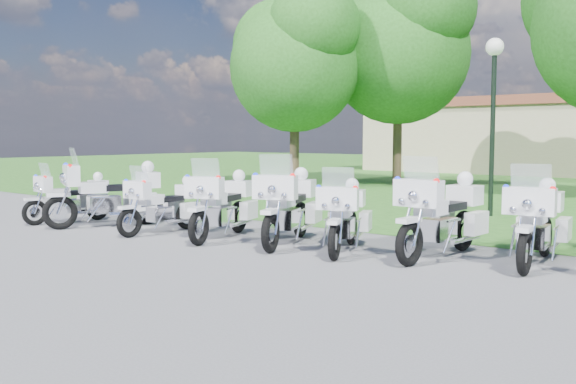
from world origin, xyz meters
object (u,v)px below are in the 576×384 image
Objects in this scene: motorcycle_3 at (223,204)px; motorcycle_5 at (345,215)px; motorcycle_1 at (112,193)px; motorcycle_2 at (164,204)px; motorcycle_0 at (72,197)px; motorcycle_4 at (289,206)px; motorcycle_7 at (538,222)px; lamp_post at (494,83)px; motorcycle_6 at (443,214)px.

motorcycle_3 reaches higher than motorcycle_5.
motorcycle_1 is 1.16× the size of motorcycle_2.
motorcycle_2 reaches higher than motorcycle_0.
motorcycle_4 is at bearing -168.38° from motorcycle_2.
motorcycle_2 is 7.35m from motorcycle_7.
motorcycle_1 is 9.60m from lamp_post.
motorcycle_3 is 4.37m from motorcycle_6.
motorcycle_4 is 1.27m from motorcycle_5.
lamp_post is at bearing -130.82° from motorcycle_3.
motorcycle_5 is (4.16, 0.63, 0.04)m from motorcycle_2.
motorcycle_3 is at bearing -169.07° from motorcycle_2.
motorcycle_6 is (4.28, 0.91, 0.04)m from motorcycle_3.
motorcycle_3 is 1.10× the size of motorcycle_5.
motorcycle_4 is 0.95× the size of motorcycle_6.
motorcycle_7 is at bearing -162.71° from motorcycle_6.
motorcycle_2 is 0.48× the size of lamp_post.
motorcycle_5 is at bearing 168.48° from motorcycle_3.
motorcycle_1 is (1.34, 0.16, 0.15)m from motorcycle_0.
motorcycle_5 is at bearing 21.82° from motorcycle_6.
motorcycle_2 is 0.84× the size of motorcycle_6.
motorcycle_0 is 0.99× the size of motorcycle_5.
motorcycle_5 is 0.88× the size of motorcycle_7.
motorcycle_6 is (1.58, 0.58, 0.08)m from motorcycle_5.
motorcycle_5 is 0.83× the size of motorcycle_6.
motorcycle_3 is (3.06, 0.46, -0.07)m from motorcycle_1.
motorcycle_4 is at bearing -145.50° from motorcycle_1.
motorcycle_0 is 4.44m from motorcycle_3.
motorcycle_6 is (7.33, 1.38, -0.03)m from motorcycle_1.
motorcycle_0 is 8.81m from motorcycle_6.
lamp_post reaches higher than motorcycle_0.
motorcycle_6 reaches higher than motorcycle_2.
motorcycle_7 is at bearing -61.29° from lamp_post.
lamp_post is at bearing -123.47° from motorcycle_4.
motorcycle_5 is (5.76, 0.80, -0.11)m from motorcycle_1.
motorcycle_4 is 7.04m from lamp_post.
motorcycle_7 is at bearing -160.46° from motorcycle_0.
motorcycle_2 is 1.49m from motorcycle_3.
motorcycle_7 is at bearing 171.08° from motorcycle_4.
motorcycle_0 is 0.47× the size of lamp_post.
motorcycle_7 is (3.01, 0.97, 0.04)m from motorcycle_5.
motorcycle_4 is 0.54× the size of lamp_post.
motorcycle_1 is 3.09m from motorcycle_3.
motorcycle_6 is at bearing 173.40° from motorcycle_3.
motorcycle_1 is at bearing -16.28° from motorcycle_5.
motorcycle_4 reaches higher than motorcycle_2.
motorcycle_4 is (1.43, 0.32, 0.04)m from motorcycle_3.
motorcycle_6 is 0.57× the size of lamp_post.
motorcycle_0 is 0.90× the size of motorcycle_3.
motorcycle_0 is at bearing 11.79° from motorcycle_6.
motorcycle_4 reaches higher than motorcycle_0.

